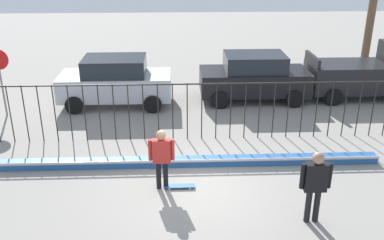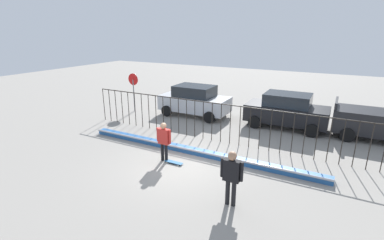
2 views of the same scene
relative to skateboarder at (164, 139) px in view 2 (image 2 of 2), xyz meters
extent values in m
plane|color=gray|center=(0.75, 0.04, -0.99)|extent=(60.00, 60.00, 0.00)
cube|color=#235699|center=(0.75, 1.24, -0.88)|extent=(11.00, 0.36, 0.22)
cylinder|color=#B2B2B7|center=(0.75, 1.06, -0.77)|extent=(11.00, 0.09, 0.09)
cylinder|color=black|center=(-6.25, 3.04, -0.04)|extent=(0.04, 0.04, 1.90)
cylinder|color=black|center=(-5.78, 3.04, -0.04)|extent=(0.04, 0.04, 1.90)
cylinder|color=black|center=(-5.31, 3.04, -0.04)|extent=(0.04, 0.04, 1.90)
cylinder|color=black|center=(-4.85, 3.04, -0.04)|extent=(0.04, 0.04, 1.90)
cylinder|color=black|center=(-4.38, 3.04, -0.04)|extent=(0.04, 0.04, 1.90)
cylinder|color=black|center=(-3.91, 3.04, -0.04)|extent=(0.04, 0.04, 1.90)
cylinder|color=black|center=(-3.45, 3.04, -0.04)|extent=(0.04, 0.04, 1.90)
cylinder|color=black|center=(-2.98, 3.04, -0.04)|extent=(0.04, 0.04, 1.90)
cylinder|color=black|center=(-2.51, 3.04, -0.04)|extent=(0.04, 0.04, 1.90)
cylinder|color=black|center=(-2.05, 3.04, -0.04)|extent=(0.04, 0.04, 1.90)
cylinder|color=black|center=(-1.58, 3.04, -0.04)|extent=(0.04, 0.04, 1.90)
cylinder|color=black|center=(-1.11, 3.04, -0.04)|extent=(0.04, 0.04, 1.90)
cylinder|color=black|center=(-0.65, 3.04, -0.04)|extent=(0.04, 0.04, 1.90)
cylinder|color=black|center=(-0.18, 3.04, -0.04)|extent=(0.04, 0.04, 1.90)
cylinder|color=black|center=(0.29, 3.04, -0.04)|extent=(0.04, 0.04, 1.90)
cylinder|color=black|center=(0.75, 3.04, -0.04)|extent=(0.04, 0.04, 1.90)
cylinder|color=black|center=(1.22, 3.04, -0.04)|extent=(0.04, 0.04, 1.90)
cylinder|color=black|center=(1.69, 3.04, -0.04)|extent=(0.04, 0.04, 1.90)
cylinder|color=black|center=(2.15, 3.04, -0.04)|extent=(0.04, 0.04, 1.90)
cylinder|color=black|center=(2.62, 3.04, -0.04)|extent=(0.04, 0.04, 1.90)
cylinder|color=black|center=(3.09, 3.04, -0.04)|extent=(0.04, 0.04, 1.90)
cylinder|color=black|center=(3.55, 3.04, -0.04)|extent=(0.04, 0.04, 1.90)
cylinder|color=black|center=(4.02, 3.04, -0.04)|extent=(0.04, 0.04, 1.90)
cylinder|color=black|center=(4.49, 3.04, -0.04)|extent=(0.04, 0.04, 1.90)
cylinder|color=black|center=(4.95, 3.04, -0.04)|extent=(0.04, 0.04, 1.90)
cylinder|color=black|center=(5.42, 3.04, -0.04)|extent=(0.04, 0.04, 1.90)
cylinder|color=black|center=(5.89, 3.04, -0.04)|extent=(0.04, 0.04, 1.90)
cylinder|color=black|center=(6.35, 3.04, -0.04)|extent=(0.04, 0.04, 1.90)
cylinder|color=black|center=(6.82, 3.04, -0.04)|extent=(0.04, 0.04, 1.90)
cylinder|color=black|center=(7.29, 3.04, -0.04)|extent=(0.04, 0.04, 1.90)
cube|color=black|center=(0.75, 3.04, 0.89)|extent=(14.00, 0.04, 0.04)
cylinder|color=black|center=(-0.09, 0.00, -0.61)|extent=(0.13, 0.13, 0.77)
cylinder|color=black|center=(0.09, 0.00, -0.61)|extent=(0.13, 0.13, 0.77)
cube|color=#B22823|center=(0.00, 0.00, 0.09)|extent=(0.47, 0.20, 0.64)
sphere|color=#A87A5B|center=(0.00, 0.00, 0.54)|extent=(0.25, 0.25, 0.25)
cylinder|color=#B22823|center=(-0.28, 0.00, 0.13)|extent=(0.10, 0.10, 0.57)
cylinder|color=#B22823|center=(0.28, 0.00, 0.13)|extent=(0.10, 0.10, 0.57)
cube|color=#26598C|center=(0.45, -0.03, -0.93)|extent=(0.80, 0.20, 0.02)
cylinder|color=silver|center=(0.72, 0.05, -0.97)|extent=(0.05, 0.03, 0.05)
cylinder|color=silver|center=(0.72, -0.10, -0.97)|extent=(0.05, 0.03, 0.05)
cylinder|color=silver|center=(0.18, 0.05, -0.97)|extent=(0.05, 0.03, 0.05)
cylinder|color=silver|center=(0.18, -0.10, -0.97)|extent=(0.05, 0.03, 0.05)
cylinder|color=black|center=(3.38, -1.60, -0.58)|extent=(0.14, 0.14, 0.83)
cylinder|color=black|center=(3.58, -1.60, -0.58)|extent=(0.14, 0.14, 0.83)
cube|color=black|center=(3.48, -1.60, 0.17)|extent=(0.50, 0.22, 0.68)
sphere|color=#A87A5B|center=(3.48, -1.60, 0.65)|extent=(0.27, 0.27, 0.27)
cylinder|color=black|center=(3.17, -1.60, 0.21)|extent=(0.11, 0.11, 0.61)
cylinder|color=black|center=(3.78, -1.60, 0.21)|extent=(0.11, 0.11, 0.61)
cube|color=#B7BABF|center=(-1.94, 6.39, -0.20)|extent=(4.30, 1.90, 0.90)
cube|color=#1E2328|center=(-1.94, 6.39, 0.58)|extent=(2.37, 1.71, 0.66)
cylinder|color=black|center=(-0.48, 7.34, -0.65)|extent=(0.68, 0.22, 0.68)
cylinder|color=black|center=(-0.48, 5.44, -0.65)|extent=(0.68, 0.22, 0.68)
cylinder|color=black|center=(-3.40, 7.34, -0.65)|extent=(0.68, 0.22, 0.68)
cylinder|color=black|center=(-3.40, 5.44, -0.65)|extent=(0.68, 0.22, 0.68)
cube|color=black|center=(3.55, 6.72, -0.20)|extent=(4.30, 1.90, 0.90)
cube|color=#1E2328|center=(3.55, 6.72, 0.58)|extent=(2.37, 1.71, 0.66)
cylinder|color=black|center=(5.02, 7.67, -0.65)|extent=(0.68, 0.22, 0.68)
cylinder|color=black|center=(5.02, 5.77, -0.65)|extent=(0.68, 0.22, 0.68)
cylinder|color=black|center=(2.09, 7.67, -0.65)|extent=(0.68, 0.22, 0.68)
cylinder|color=black|center=(2.09, 5.77, -0.65)|extent=(0.68, 0.22, 0.68)
cube|color=black|center=(5.91, 6.88, 0.63)|extent=(0.12, 1.75, 0.36)
cylinder|color=black|center=(6.61, 7.83, -0.65)|extent=(0.68, 0.22, 0.68)
cylinder|color=black|center=(6.61, 5.93, -0.65)|extent=(0.68, 0.22, 0.68)
cylinder|color=slate|center=(-5.92, 5.41, 0.06)|extent=(0.07, 0.07, 2.10)
cylinder|color=red|center=(-5.92, 5.43, 1.13)|extent=(0.76, 0.02, 0.76)
camera|label=1|loc=(0.37, -9.89, 5.05)|focal=40.54mm
camera|label=2|loc=(5.98, -8.82, 4.16)|focal=26.45mm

